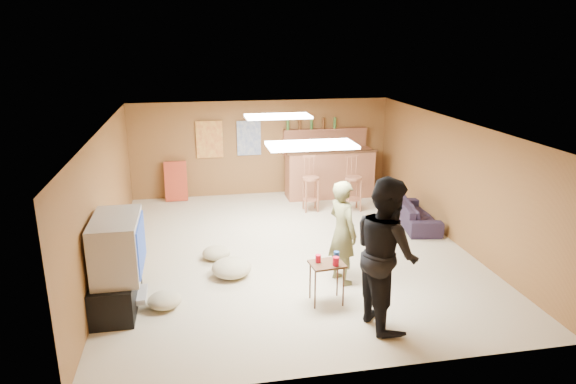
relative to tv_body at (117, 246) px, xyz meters
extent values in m
plane|color=#C1B293|center=(2.65, 1.50, -0.90)|extent=(7.00, 7.00, 0.00)
cube|color=silver|center=(2.65, 1.50, 1.30)|extent=(6.00, 7.00, 0.02)
cube|color=brown|center=(2.65, 5.00, 0.20)|extent=(6.00, 0.02, 2.20)
cube|color=brown|center=(2.65, -2.00, 0.20)|extent=(6.00, 0.02, 2.20)
cube|color=brown|center=(-0.35, 1.50, 0.20)|extent=(0.02, 7.00, 2.20)
cube|color=brown|center=(5.65, 1.50, 0.20)|extent=(0.02, 7.00, 2.20)
cube|color=black|center=(-0.07, 0.00, -0.65)|extent=(0.55, 1.30, 0.50)
cube|color=#B2B2B7|center=(0.15, 0.00, -0.75)|extent=(0.35, 0.50, 0.08)
cube|color=#B2B2B7|center=(0.00, 0.00, 0.00)|extent=(0.60, 1.10, 0.80)
cube|color=navy|center=(0.31, 0.00, 0.00)|extent=(0.02, 0.95, 0.65)
cube|color=brown|center=(4.15, 4.45, -0.35)|extent=(2.00, 0.60, 1.10)
cube|color=#3C2313|center=(4.15, 4.20, 0.20)|extent=(2.10, 0.12, 0.05)
cube|color=brown|center=(4.15, 4.90, 0.60)|extent=(2.00, 0.18, 0.05)
cube|color=brown|center=(4.15, 4.92, 0.30)|extent=(2.00, 0.14, 0.60)
cube|color=#BF3F26|center=(1.45, 4.96, 0.45)|extent=(0.60, 0.03, 0.85)
cube|color=#334C99|center=(2.35, 4.96, 0.45)|extent=(0.55, 0.03, 0.80)
cube|color=#B73921|center=(0.65, 4.80, -0.45)|extent=(0.50, 0.26, 0.91)
cube|color=white|center=(2.65, 0.00, 1.27)|extent=(1.20, 0.60, 0.04)
cube|color=white|center=(2.65, 2.70, 1.27)|extent=(1.20, 0.60, 0.04)
imported|color=brown|center=(3.19, 0.18, -0.11)|extent=(0.55, 0.67, 1.59)
imported|color=black|center=(3.38, -1.06, 0.08)|extent=(0.84, 1.03, 1.97)
imported|color=black|center=(5.35, 2.25, -0.67)|extent=(0.87, 1.65, 0.46)
cube|color=#3C2313|center=(2.80, -0.42, -0.60)|extent=(0.49, 0.41, 0.60)
cylinder|color=red|center=(2.68, -0.36, -0.25)|extent=(0.10, 0.10, 0.11)
cylinder|color=red|center=(2.89, -0.51, -0.24)|extent=(0.11, 0.11, 0.12)
cylinder|color=#154290|center=(2.96, -0.30, -0.25)|extent=(0.10, 0.10, 0.11)
ellipsoid|color=tan|center=(1.56, 0.65, -0.76)|extent=(0.70, 0.70, 0.28)
ellipsoid|color=tan|center=(1.36, 1.36, -0.80)|extent=(0.61, 0.61, 0.21)
ellipsoid|color=tan|center=(0.57, -0.14, -0.80)|extent=(0.48, 0.48, 0.21)
camera|label=1|loc=(1.06, -6.67, 2.67)|focal=32.00mm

